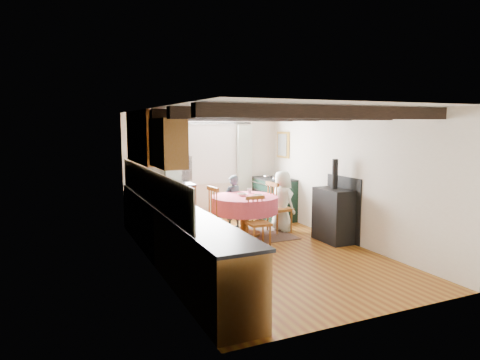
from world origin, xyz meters
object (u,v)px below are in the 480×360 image
aga_range (274,198)px  cast_iron_stove (334,201)px  child_far (233,202)px  chair_near (259,222)px  chair_left (205,214)px  cup (250,191)px  child_right (282,201)px  dining_table (244,216)px  chair_right (280,207)px

aga_range → cast_iron_stove: (0.11, -2.10, 0.28)m
child_far → chair_near: bearing=74.6°
chair_left → cup: size_ratio=10.56×
chair_near → cup: bearing=74.4°
cast_iron_stove → child_right: cast_iron_stove is taller
cast_iron_stove → cup: (-1.08, 1.36, 0.06)m
chair_near → aga_range: (1.31, 1.83, 0.04)m
chair_left → cup: bearing=100.6°
dining_table → child_far: child_far is taller
chair_near → cast_iron_stove: bearing=-9.2°
chair_left → cast_iron_stove: bearing=58.4°
dining_table → cast_iron_stove: size_ratio=0.84×
aga_range → chair_left: bearing=-152.5°
chair_right → chair_left: bearing=86.4°
dining_table → chair_left: size_ratio=1.29×
cup → child_right: bearing=-24.7°
cast_iron_stove → dining_table: bearing=142.5°
cast_iron_stove → aga_range: bearing=93.0°
child_right → chair_near: bearing=121.6°
chair_left → cast_iron_stove: cast_iron_stove is taller
chair_left → cast_iron_stove: (2.17, -1.03, 0.26)m
chair_left → cup: chair_left is taller
aga_range → chair_near: bearing=-125.6°
dining_table → chair_right: bearing=-0.7°
chair_near → aga_range: 2.25m
chair_right → aga_range: bearing=-26.5°
chair_left → chair_right: 1.60m
chair_near → dining_table: bearing=86.3°
chair_near → cup: chair_near is taller
chair_right → aga_range: chair_right is taller
aga_range → child_far: size_ratio=0.94×
cast_iron_stove → child_right: size_ratio=1.24×
chair_right → child_right: child_right is taller
cast_iron_stove → child_right: (-0.47, 1.08, -0.15)m
cup → child_far: bearing=125.7°
child_far → child_right: (0.84, -0.60, 0.06)m
dining_table → chair_near: chair_near is taller
dining_table → child_right: child_right is taller
chair_left → cup: 1.18m
dining_table → chair_left: bearing=-179.6°
aga_range → child_right: size_ratio=0.86×
chair_left → aga_range: bearing=111.3°
cast_iron_stove → cup: cast_iron_stove is taller
dining_table → cup: 0.61m
chair_right → cast_iron_stove: bearing=-154.5°
child_far → cup: (0.23, -0.32, 0.27)m
chair_near → child_far: size_ratio=0.79×
chair_right → child_right: size_ratio=0.83×
chair_left → child_right: child_right is taller
child_far → child_right: 1.04m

